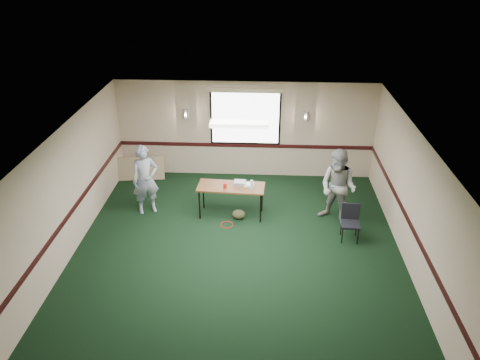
# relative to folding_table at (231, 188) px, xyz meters

# --- Properties ---
(ground) EXTENTS (8.00, 8.00, 0.00)m
(ground) POSITION_rel_folding_table_xyz_m (0.24, -1.77, -0.73)
(ground) COLOR black
(ground) RESTS_ON ground
(room_shell) EXTENTS (8.00, 8.02, 8.00)m
(room_shell) POSITION_rel_folding_table_xyz_m (0.24, 0.36, 0.85)
(room_shell) COLOR #C5A58E
(room_shell) RESTS_ON ground
(folding_table) EXTENTS (1.61, 0.73, 0.79)m
(folding_table) POSITION_rel_folding_table_xyz_m (0.00, 0.00, 0.00)
(folding_table) COLOR #4F3316
(folding_table) RESTS_ON ground
(projector) EXTENTS (0.28, 0.24, 0.09)m
(projector) POSITION_rel_folding_table_xyz_m (0.20, 0.08, 0.10)
(projector) COLOR gray
(projector) RESTS_ON folding_table
(game_console) EXTENTS (0.22, 0.18, 0.06)m
(game_console) POSITION_rel_folding_table_xyz_m (0.42, 0.04, 0.09)
(game_console) COLOR white
(game_console) RESTS_ON folding_table
(red_cup) EXTENTS (0.08, 0.08, 0.13)m
(red_cup) POSITION_rel_folding_table_xyz_m (-0.14, -0.10, 0.12)
(red_cup) COLOR red
(red_cup) RESTS_ON folding_table
(water_bottle) EXTENTS (0.07, 0.07, 0.22)m
(water_bottle) POSITION_rel_folding_table_xyz_m (0.49, -0.10, 0.17)
(water_bottle) COLOR #91C8EE
(water_bottle) RESTS_ON folding_table
(duffel_bag) EXTENTS (0.39, 0.34, 0.23)m
(duffel_bag) POSITION_rel_folding_table_xyz_m (0.19, -0.16, -0.62)
(duffel_bag) COLOR #403D25
(duffel_bag) RESTS_ON ground
(cable_coil) EXTENTS (0.39, 0.39, 0.02)m
(cable_coil) POSITION_rel_folding_table_xyz_m (-0.07, -0.47, -0.72)
(cable_coil) COLOR red
(cable_coil) RESTS_ON ground
(folded_table) EXTENTS (1.29, 0.35, 0.65)m
(folded_table) POSITION_rel_folding_table_xyz_m (-2.64, 1.78, -0.40)
(folded_table) COLOR tan
(folded_table) RESTS_ON ground
(conference_chair) EXTENTS (0.43, 0.44, 0.82)m
(conference_chair) POSITION_rel_folding_table_xyz_m (2.70, -0.83, -0.25)
(conference_chair) COLOR black
(conference_chair) RESTS_ON ground
(person_left) EXTENTS (0.75, 0.65, 1.74)m
(person_left) POSITION_rel_folding_table_xyz_m (-2.06, 0.07, 0.14)
(person_left) COLOR #47619C
(person_left) RESTS_ON ground
(person_right) EXTENTS (1.12, 1.08, 1.83)m
(person_right) POSITION_rel_folding_table_xyz_m (2.48, -0.16, 0.18)
(person_right) COLOR #6C83A9
(person_right) RESTS_ON ground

